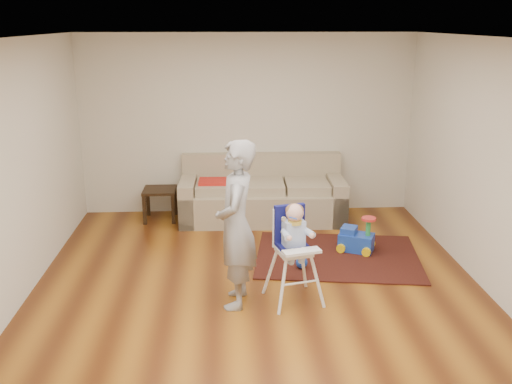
{
  "coord_description": "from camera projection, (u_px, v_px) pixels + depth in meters",
  "views": [
    {
      "loc": [
        -0.34,
        -5.76,
        2.86
      ],
      "look_at": [
        0.0,
        0.4,
        1.0
      ],
      "focal_mm": 40.0,
      "sensor_mm": 36.0,
      "label": 1
    }
  ],
  "objects": [
    {
      "name": "ride_on_toy",
      "position": [
        357.0,
        233.0,
        7.29
      ],
      "size": [
        0.52,
        0.46,
        0.47
      ],
      "primitive_type": null,
      "rotation": [
        0.0,
        0.0,
        -0.44
      ],
      "color": "blue",
      "rests_on": "area_rug"
    },
    {
      "name": "room_envelope",
      "position": [
        255.0,
        113.0,
        6.31
      ],
      "size": [
        5.04,
        5.52,
        2.72
      ],
      "color": "silver",
      "rests_on": "ground"
    },
    {
      "name": "side_table",
      "position": [
        160.0,
        204.0,
        8.48
      ],
      "size": [
        0.48,
        0.48,
        0.48
      ],
      "primitive_type": null,
      "color": "black",
      "rests_on": "ground"
    },
    {
      "name": "high_chair",
      "position": [
        294.0,
        255.0,
        5.93
      ],
      "size": [
        0.61,
        0.61,
        1.09
      ],
      "rotation": [
        0.0,
        0.0,
        0.25
      ],
      "color": "white",
      "rests_on": "ground"
    },
    {
      "name": "adult",
      "position": [
        236.0,
        225.0,
        5.77
      ],
      "size": [
        0.48,
        0.68,
        1.75
      ],
      "primitive_type": "imported",
      "rotation": [
        0.0,
        0.0,
        -1.67
      ],
      "color": "gray",
      "rests_on": "ground"
    },
    {
      "name": "area_rug",
      "position": [
        337.0,
        256.0,
        7.19
      ],
      "size": [
        2.21,
        1.78,
        0.02
      ],
      "primitive_type": "cube",
      "rotation": [
        0.0,
        0.0,
        -0.14
      ],
      "color": "black",
      "rests_on": "ground"
    },
    {
      "name": "toy_ball",
      "position": [
        302.0,
        262.0,
        6.81
      ],
      "size": [
        0.14,
        0.14,
        0.14
      ],
      "primitive_type": "sphere",
      "color": "blue",
      "rests_on": "area_rug"
    },
    {
      "name": "sofa",
      "position": [
        262.0,
        189.0,
        8.42
      ],
      "size": [
        2.43,
        1.05,
        0.93
      ],
      "rotation": [
        0.0,
        0.0,
        -0.03
      ],
      "color": "tan",
      "rests_on": "ground"
    },
    {
      "name": "ground",
      "position": [
        258.0,
        288.0,
        6.35
      ],
      "size": [
        5.5,
        5.5,
        0.0
      ],
      "primitive_type": "plane",
      "color": "#50250D",
      "rests_on": "ground"
    }
  ]
}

